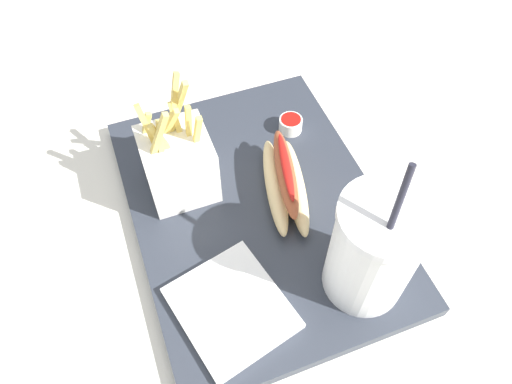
{
  "coord_description": "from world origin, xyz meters",
  "views": [
    {
      "loc": [
        0.34,
        -0.13,
        0.56
      ],
      "look_at": [
        0.0,
        0.0,
        0.05
      ],
      "focal_mm": 33.62,
      "sensor_mm": 36.0,
      "label": 1
    }
  ],
  "objects_px": {
    "ketchup_cup_1": "(291,124)",
    "soda_cup": "(373,251)",
    "napkin_stack": "(231,308)",
    "hot_dog_1": "(285,181)",
    "fries_basket": "(178,163)"
  },
  "relations": [
    {
      "from": "hot_dog_1",
      "to": "fries_basket",
      "type": "bearing_deg",
      "value": -115.19
    },
    {
      "from": "soda_cup",
      "to": "hot_dog_1",
      "type": "xyz_separation_m",
      "value": [
        -0.16,
        -0.04,
        -0.05
      ]
    },
    {
      "from": "soda_cup",
      "to": "hot_dog_1",
      "type": "relative_size",
      "value": 1.31
    },
    {
      "from": "fries_basket",
      "to": "napkin_stack",
      "type": "xyz_separation_m",
      "value": [
        0.2,
        0.01,
        -0.04
      ]
    },
    {
      "from": "soda_cup",
      "to": "hot_dog_1",
      "type": "bearing_deg",
      "value": -166.66
    },
    {
      "from": "fries_basket",
      "to": "napkin_stack",
      "type": "distance_m",
      "value": 0.2
    },
    {
      "from": "soda_cup",
      "to": "fries_basket",
      "type": "height_order",
      "value": "soda_cup"
    },
    {
      "from": "ketchup_cup_1",
      "to": "soda_cup",
      "type": "bearing_deg",
      "value": -3.63
    },
    {
      "from": "napkin_stack",
      "to": "fries_basket",
      "type": "bearing_deg",
      "value": -178.53
    },
    {
      "from": "soda_cup",
      "to": "napkin_stack",
      "type": "height_order",
      "value": "soda_cup"
    },
    {
      "from": "napkin_stack",
      "to": "ketchup_cup_1",
      "type": "bearing_deg",
      "value": 143.7
    },
    {
      "from": "soda_cup",
      "to": "napkin_stack",
      "type": "distance_m",
      "value": 0.18
    },
    {
      "from": "hot_dog_1",
      "to": "ketchup_cup_1",
      "type": "height_order",
      "value": "hot_dog_1"
    },
    {
      "from": "fries_basket",
      "to": "ketchup_cup_1",
      "type": "distance_m",
      "value": 0.19
    },
    {
      "from": "hot_dog_1",
      "to": "napkin_stack",
      "type": "relative_size",
      "value": 1.28
    }
  ]
}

